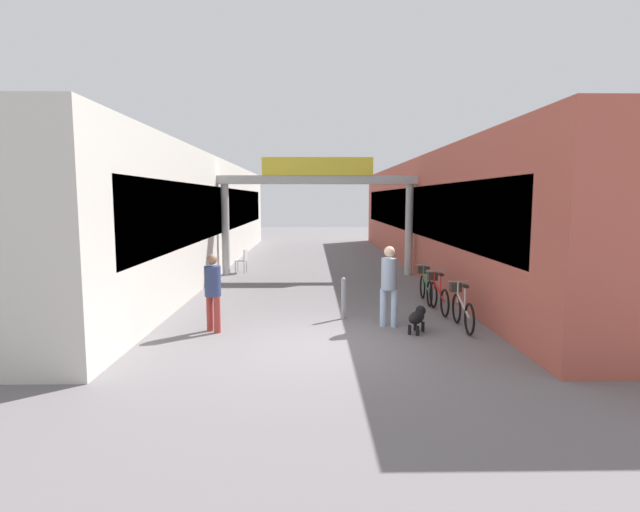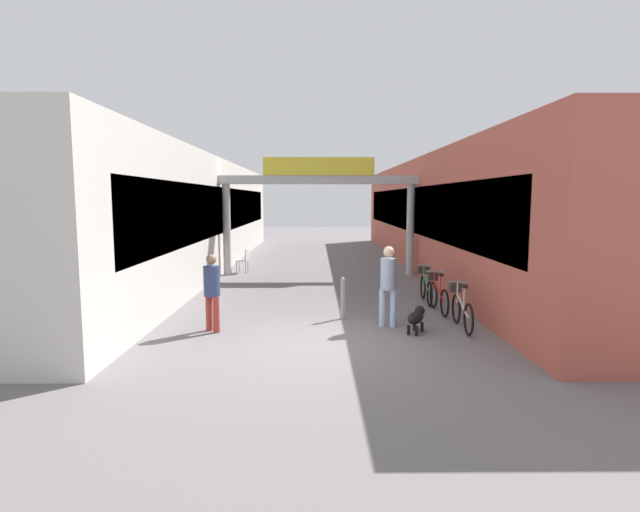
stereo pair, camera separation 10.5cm
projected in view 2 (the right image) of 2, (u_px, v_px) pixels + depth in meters
ground_plane at (322, 345)px, 9.55m from camera, size 80.00×80.00×0.00m
storefront_left at (193, 215)px, 20.19m from camera, size 3.00×26.00×4.28m
storefront_right at (443, 215)px, 20.28m from camera, size 3.00×26.00×4.28m
arcade_sign_gateway at (319, 193)px, 17.99m from camera, size 7.40×0.47×4.25m
pedestrian_with_dog at (388, 281)px, 10.79m from camera, size 0.42×0.42×1.76m
pedestrian_companion at (212, 288)px, 10.39m from camera, size 0.48×0.48×1.64m
dog_on_leash at (416, 317)px, 10.37m from camera, size 0.56×0.74×0.53m
bicycle_silver_nearest at (461, 308)px, 10.74m from camera, size 0.46×1.69×0.98m
bicycle_red_second at (438, 294)px, 12.34m from camera, size 0.46×1.69×0.98m
bicycle_green_third at (426, 286)px, 13.49m from camera, size 0.46×1.69×0.98m
bollard_post_metal at (343, 298)px, 11.56m from camera, size 0.10×0.10×0.98m
cafe_chair_aluminium_nearer at (244, 259)px, 18.77m from camera, size 0.45×0.45×0.89m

